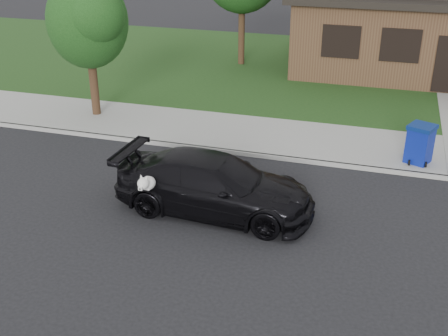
% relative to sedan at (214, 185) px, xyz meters
% --- Properties ---
extents(ground, '(120.00, 120.00, 0.00)m').
position_rel_sedan_xyz_m(ground, '(1.67, -0.17, -0.68)').
color(ground, black).
rests_on(ground, ground).
extents(sidewalk, '(60.00, 3.00, 0.12)m').
position_rel_sedan_xyz_m(sidewalk, '(1.67, 4.83, -0.62)').
color(sidewalk, gray).
rests_on(sidewalk, ground).
extents(curb, '(60.00, 0.12, 0.12)m').
position_rel_sedan_xyz_m(curb, '(1.67, 3.33, -0.62)').
color(curb, gray).
rests_on(curb, ground).
extents(lawn, '(60.00, 13.00, 0.13)m').
position_rel_sedan_xyz_m(lawn, '(1.67, 12.83, -0.62)').
color(lawn, '#193814').
rests_on(lawn, ground).
extents(sedan, '(4.79, 2.34, 1.37)m').
position_rel_sedan_xyz_m(sedan, '(0.00, 0.00, 0.00)').
color(sedan, black).
rests_on(sedan, ground).
extents(recycling_bin, '(0.86, 0.86, 1.09)m').
position_rel_sedan_xyz_m(recycling_bin, '(4.64, 4.04, -0.02)').
color(recycling_bin, navy).
rests_on(recycling_bin, sidewalk).
extents(house, '(12.60, 8.60, 4.65)m').
position_rel_sedan_xyz_m(house, '(5.67, 14.82, 1.45)').
color(house, '#422B1C').
rests_on(house, ground).
extents(tree_2, '(2.73, 2.60, 4.59)m').
position_rel_sedan_xyz_m(tree_2, '(-5.71, 4.94, 2.58)').
color(tree_2, '#332114').
rests_on(tree_2, ground).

